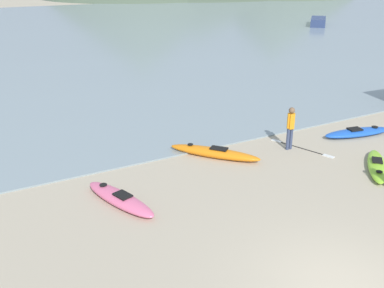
{
  "coord_description": "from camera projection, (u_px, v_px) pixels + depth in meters",
  "views": [
    {
      "loc": [
        -6.91,
        -5.59,
        6.83
      ],
      "look_at": [
        0.67,
        8.23,
        0.5
      ],
      "focal_mm": 42.0,
      "sensor_mm": 36.0,
      "label": 1
    }
  ],
  "objects": [
    {
      "name": "kayak_on_sand_3",
      "position": [
        214.0,
        153.0,
        17.02
      ],
      "size": [
        2.74,
        3.17,
        0.41
      ],
      "color": "orange",
      "rests_on": "ground_plane"
    },
    {
      "name": "bay_water",
      "position": [
        19.0,
        36.0,
        45.53
      ],
      "size": [
        160.0,
        70.0,
        0.06
      ],
      "primitive_type": "cube",
      "color": "gray",
      "rests_on": "ground_plane"
    },
    {
      "name": "kayak_on_sand_2",
      "position": [
        357.0,
        132.0,
        19.15
      ],
      "size": [
        3.23,
        1.35,
        0.35
      ],
      "color": "blue",
      "rests_on": "ground_plane"
    },
    {
      "name": "kayak_on_sand_0",
      "position": [
        377.0,
        166.0,
        16.03
      ],
      "size": [
        2.56,
        2.52,
        0.31
      ],
      "color": "#8CCC2D",
      "rests_on": "ground_plane"
    },
    {
      "name": "ground_plane",
      "position": [
        340.0,
        288.0,
        10.17
      ],
      "size": [
        400.0,
        400.0,
        0.0
      ],
      "primitive_type": "plane",
      "color": "tan"
    },
    {
      "name": "moored_boat_0",
      "position": [
        318.0,
        22.0,
        53.37
      ],
      "size": [
        4.63,
        4.69,
        0.85
      ],
      "color": "navy",
      "rests_on": "bay_water"
    },
    {
      "name": "loose_paddle",
      "position": [
        301.0,
        148.0,
        17.87
      ],
      "size": [
        1.03,
        2.7,
        0.03
      ],
      "color": "black",
      "rests_on": "ground_plane"
    },
    {
      "name": "person_near_waterline",
      "position": [
        291.0,
        126.0,
        17.46
      ],
      "size": [
        0.35,
        0.27,
        1.73
      ],
      "color": "#384260",
      "rests_on": "ground_plane"
    },
    {
      "name": "kayak_on_sand_1",
      "position": [
        120.0,
        199.0,
        13.7
      ],
      "size": [
        1.56,
        3.14,
        0.38
      ],
      "color": "#E5668C",
      "rests_on": "ground_plane"
    }
  ]
}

